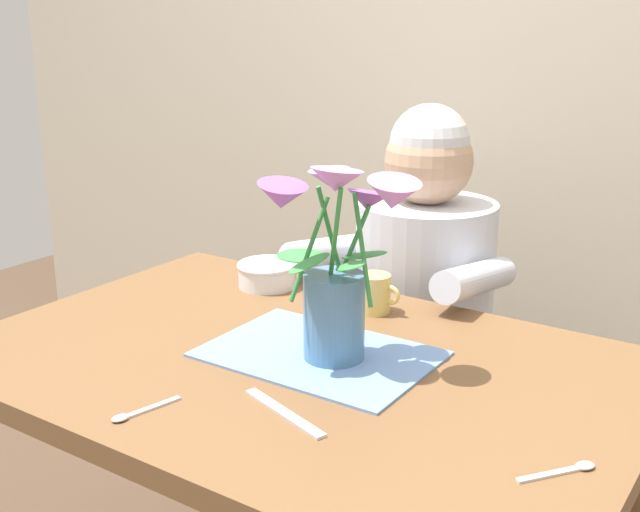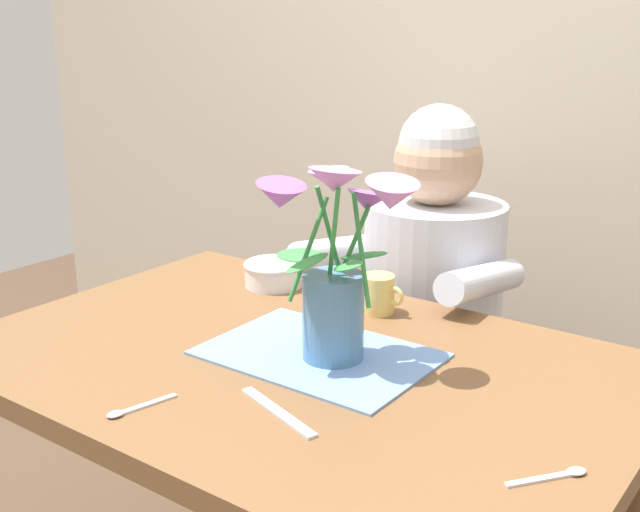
# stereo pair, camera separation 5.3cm
# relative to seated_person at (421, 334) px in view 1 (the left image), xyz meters

# --- Properties ---
(wood_panel_backdrop) EXTENTS (4.00, 0.10, 2.50)m
(wood_panel_backdrop) POSITION_rel_seated_person_xyz_m (0.05, 0.43, 0.69)
(wood_panel_backdrop) COLOR beige
(wood_panel_backdrop) RESTS_ON ground_plane
(dining_table) EXTENTS (1.20, 0.80, 0.74)m
(dining_table) POSITION_rel_seated_person_xyz_m (0.05, -0.62, 0.08)
(dining_table) COLOR brown
(dining_table) RESTS_ON ground_plane
(seated_person) EXTENTS (0.45, 0.47, 1.14)m
(seated_person) POSITION_rel_seated_person_xyz_m (0.00, 0.00, 0.00)
(seated_person) COLOR #4C4C56
(seated_person) RESTS_ON ground_plane
(striped_placemat) EXTENTS (0.40, 0.28, 0.00)m
(striped_placemat) POSITION_rel_seated_person_xyz_m (0.08, -0.59, 0.18)
(striped_placemat) COLOR #6B93D1
(striped_placemat) RESTS_ON dining_table
(flower_vase) EXTENTS (0.29, 0.23, 0.35)m
(flower_vase) POSITION_rel_seated_person_xyz_m (0.12, -0.59, 0.35)
(flower_vase) COLOR teal
(flower_vase) RESTS_ON dining_table
(ceramic_bowl) EXTENTS (0.14, 0.14, 0.06)m
(ceramic_bowl) POSITION_rel_seated_person_xyz_m (-0.23, -0.33, 0.21)
(ceramic_bowl) COLOR white
(ceramic_bowl) RESTS_ON dining_table
(dinner_knife) EXTENTS (0.19, 0.08, 0.00)m
(dinner_knife) POSITION_rel_seated_person_xyz_m (0.16, -0.80, 0.18)
(dinner_knife) COLOR silver
(dinner_knife) RESTS_ON dining_table
(ceramic_mug) EXTENTS (0.09, 0.07, 0.08)m
(ceramic_mug) POSITION_rel_seated_person_xyz_m (0.06, -0.34, 0.22)
(ceramic_mug) COLOR #E5C666
(ceramic_mug) RESTS_ON dining_table
(spoon_0) EXTENTS (0.08, 0.10, 0.01)m
(spoon_0) POSITION_rel_seated_person_xyz_m (0.57, -0.72, 0.18)
(spoon_0) COLOR silver
(spoon_0) RESTS_ON dining_table
(spoon_1) EXTENTS (0.04, 0.12, 0.01)m
(spoon_1) POSITION_rel_seated_person_xyz_m (-0.03, -0.93, 0.18)
(spoon_1) COLOR silver
(spoon_1) RESTS_ON dining_table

